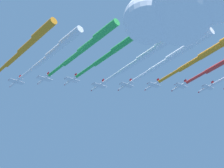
# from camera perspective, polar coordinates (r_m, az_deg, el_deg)

# --- Properties ---
(jet_lead) EXTENTS (48.11, 40.14, 4.15)m
(jet_lead) POSITION_cam_1_polar(r_m,az_deg,el_deg) (176.05, -12.11, 5.71)
(jet_lead) COLOR silver
(jet_port_inner) EXTENTS (44.76, 36.84, 4.22)m
(jet_port_inner) POSITION_cam_1_polar(r_m,az_deg,el_deg) (175.84, -8.24, 5.00)
(jet_port_inner) COLOR silver
(jet_starboard_inner) EXTENTS (46.83, 39.15, 4.23)m
(jet_starboard_inner) POSITION_cam_1_polar(r_m,az_deg,el_deg) (175.10, -3.43, 5.83)
(jet_starboard_inner) COLOR silver
(jet_port_mid) EXTENTS (51.01, 41.40, 4.28)m
(jet_port_mid) POSITION_cam_1_polar(r_m,az_deg,el_deg) (173.78, 1.86, 6.07)
(jet_port_mid) COLOR silver
(jet_starboard_mid) EXTENTS (46.40, 38.12, 4.27)m
(jet_starboard_mid) POSITION_cam_1_polar(r_m,az_deg,el_deg) (174.50, 5.43, 4.59)
(jet_starboard_mid) COLOR silver
(jet_port_outer) EXTENTS (46.11, 38.44, 4.21)m
(jet_port_outer) POSITION_cam_1_polar(r_m,az_deg,el_deg) (176.98, 9.73, 4.63)
(jet_port_outer) COLOR silver
(jet_starboard_outer) EXTENTS (48.48, 40.60, 4.26)m
(jet_starboard_outer) POSITION_cam_1_polar(r_m,az_deg,el_deg) (179.75, 14.45, 4.91)
(jet_starboard_outer) COLOR silver
(cloud_puff) EXTENTS (42.79, 30.37, 26.13)m
(cloud_puff) POSITION_cam_1_polar(r_m,az_deg,el_deg) (149.51, 9.75, 10.78)
(cloud_puff) COLOR white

